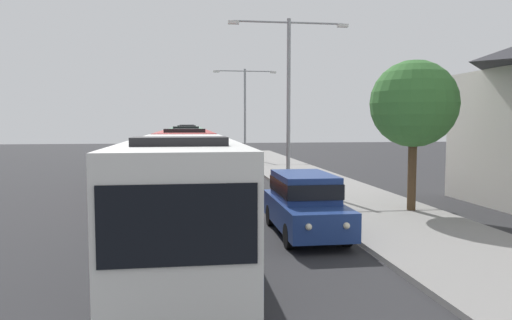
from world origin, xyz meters
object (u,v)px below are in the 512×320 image
(bus_fourth_in_line, at_px, (187,140))
(bus_rear, at_px, (187,136))
(streetlamp_far, at_px, (245,104))
(white_suv, at_px, (304,202))
(streetlamp_mid, at_px, (289,84))
(roadside_tree, at_px, (414,104))
(bus_second_in_line, at_px, (186,158))
(bus_middle, at_px, (186,146))
(bus_lead, at_px, (183,193))

(bus_fourth_in_line, distance_m, bus_rear, 13.22)
(bus_rear, bearing_deg, streetlamp_far, -74.22)
(white_suv, relative_size, streetlamp_mid, 0.57)
(streetlamp_mid, distance_m, roadside_tree, 8.51)
(streetlamp_mid, bearing_deg, streetlamp_far, 90.00)
(streetlamp_far, bearing_deg, bus_second_in_line, -105.05)
(bus_middle, distance_m, bus_fourth_in_line, 13.32)
(bus_lead, bearing_deg, streetlamp_mid, 66.86)
(streetlamp_mid, height_order, roadside_tree, streetlamp_mid)
(bus_middle, distance_m, streetlamp_mid, 13.78)
(bus_rear, relative_size, white_suv, 2.20)
(bus_fourth_in_line, xyz_separation_m, white_suv, (3.70, -35.93, -0.66))
(bus_rear, bearing_deg, bus_fourth_in_line, -90.00)
(roadside_tree, bearing_deg, bus_rear, 100.42)
(bus_middle, distance_m, bus_rear, 26.55)
(white_suv, distance_m, roadside_tree, 6.37)
(bus_fourth_in_line, bearing_deg, bus_second_in_line, -90.00)
(bus_lead, bearing_deg, bus_second_in_line, 90.00)
(bus_fourth_in_line, distance_m, white_suv, 36.12)
(bus_rear, bearing_deg, bus_lead, -90.00)
(bus_rear, bearing_deg, bus_middle, -90.00)
(bus_second_in_line, height_order, roadside_tree, roadside_tree)
(white_suv, bearing_deg, streetlamp_far, 86.76)
(bus_second_in_line, xyz_separation_m, streetlamp_mid, (5.40, 0.53, 3.79))
(bus_fourth_in_line, distance_m, roadside_tree, 34.39)
(bus_middle, xyz_separation_m, roadside_tree, (8.54, -19.89, 2.47))
(streetlamp_far, bearing_deg, streetlamp_mid, -90.00)
(bus_second_in_line, height_order, streetlamp_mid, streetlamp_mid)
(bus_second_in_line, distance_m, bus_fourth_in_line, 25.95)
(bus_second_in_line, xyz_separation_m, white_suv, (3.70, -9.97, -0.66))
(bus_rear, bearing_deg, white_suv, -85.70)
(streetlamp_mid, bearing_deg, bus_rear, 97.95)
(bus_second_in_line, xyz_separation_m, streetlamp_far, (5.40, 20.08, 3.52))
(bus_middle, relative_size, roadside_tree, 2.18)
(bus_lead, height_order, bus_fourth_in_line, same)
(streetlamp_far, distance_m, roadside_tree, 27.54)
(bus_fourth_in_line, bearing_deg, bus_rear, 90.00)
(bus_second_in_line, height_order, bus_fourth_in_line, same)
(bus_fourth_in_line, bearing_deg, bus_middle, -90.00)
(bus_second_in_line, bearing_deg, bus_fourth_in_line, 90.00)
(streetlamp_mid, distance_m, streetlamp_far, 19.54)
(bus_fourth_in_line, relative_size, bus_rear, 1.03)
(bus_lead, height_order, roadside_tree, roadside_tree)
(white_suv, bearing_deg, bus_second_in_line, 110.34)
(streetlamp_mid, bearing_deg, bus_middle, 114.05)
(bus_second_in_line, xyz_separation_m, bus_middle, (0.00, 12.63, 0.00))
(bus_fourth_in_line, relative_size, roadside_tree, 1.99)
(bus_second_in_line, relative_size, white_suv, 2.36)
(bus_middle, bearing_deg, white_suv, -80.71)
(bus_lead, height_order, bus_rear, same)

